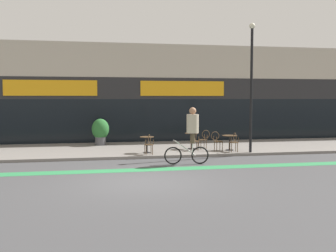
{
  "coord_description": "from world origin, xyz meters",
  "views": [
    {
      "loc": [
        -1.43,
        -11.89,
        2.58
      ],
      "look_at": [
        2.14,
        6.76,
        1.22
      ],
      "focal_mm": 42.0,
      "sensor_mm": 36.0,
      "label": 1
    }
  ],
  "objects_px": {
    "cafe_chair_2_near": "(234,141)",
    "planter_pot": "(100,131)",
    "cafe_chair_1_side": "(204,138)",
    "cafe_chair_2_side": "(217,140)",
    "bistro_table_2": "(230,140)",
    "cyclist_0": "(191,131)",
    "lamp_post": "(251,79)",
    "cafe_chair_0_near": "(149,143)",
    "cafe_chair_1_near": "(195,140)",
    "bistro_table_0": "(147,141)",
    "bistro_table_1": "(192,138)"
  },
  "relations": [
    {
      "from": "bistro_table_1",
      "to": "lamp_post",
      "type": "height_order",
      "value": "lamp_post"
    },
    {
      "from": "lamp_post",
      "to": "planter_pot",
      "type": "bearing_deg",
      "value": 148.37
    },
    {
      "from": "lamp_post",
      "to": "cafe_chair_1_near",
      "type": "bearing_deg",
      "value": 155.91
    },
    {
      "from": "cafe_chair_0_near",
      "to": "planter_pot",
      "type": "relative_size",
      "value": 0.65
    },
    {
      "from": "cyclist_0",
      "to": "cafe_chair_1_side",
      "type": "bearing_deg",
      "value": -108.15
    },
    {
      "from": "bistro_table_0",
      "to": "bistro_table_2",
      "type": "xyz_separation_m",
      "value": [
        3.94,
        0.15,
        -0.01
      ]
    },
    {
      "from": "cafe_chair_1_near",
      "to": "lamp_post",
      "type": "distance_m",
      "value": 3.77
    },
    {
      "from": "bistro_table_2",
      "to": "cafe_chair_2_side",
      "type": "xyz_separation_m",
      "value": [
        -0.63,
        -0.01,
        0.01
      ]
    },
    {
      "from": "cafe_chair_0_near",
      "to": "cyclist_0",
      "type": "height_order",
      "value": "cyclist_0"
    },
    {
      "from": "cafe_chair_1_side",
      "to": "cafe_chair_1_near",
      "type": "bearing_deg",
      "value": 39.47
    },
    {
      "from": "cafe_chair_0_near",
      "to": "cafe_chair_1_side",
      "type": "relative_size",
      "value": 1.0
    },
    {
      "from": "cafe_chair_2_near",
      "to": "lamp_post",
      "type": "bearing_deg",
      "value": -104.17
    },
    {
      "from": "cafe_chair_1_side",
      "to": "cyclist_0",
      "type": "height_order",
      "value": "cyclist_0"
    },
    {
      "from": "cafe_chair_2_near",
      "to": "planter_pot",
      "type": "height_order",
      "value": "planter_pot"
    },
    {
      "from": "cafe_chair_0_near",
      "to": "lamp_post",
      "type": "height_order",
      "value": "lamp_post"
    },
    {
      "from": "cafe_chair_0_near",
      "to": "lamp_post",
      "type": "distance_m",
      "value": 5.4
    },
    {
      "from": "cafe_chair_0_near",
      "to": "cafe_chair_2_near",
      "type": "distance_m",
      "value": 3.94
    },
    {
      "from": "lamp_post",
      "to": "cafe_chair_0_near",
      "type": "bearing_deg",
      "value": 179.13
    },
    {
      "from": "cafe_chair_2_near",
      "to": "lamp_post",
      "type": "distance_m",
      "value": 2.88
    },
    {
      "from": "bistro_table_2",
      "to": "cafe_chair_1_side",
      "type": "bearing_deg",
      "value": 140.49
    },
    {
      "from": "bistro_table_1",
      "to": "bistro_table_0",
      "type": "bearing_deg",
      "value": -157.2
    },
    {
      "from": "bistro_table_2",
      "to": "cyclist_0",
      "type": "distance_m",
      "value": 3.81
    },
    {
      "from": "bistro_table_0",
      "to": "cafe_chair_2_near",
      "type": "xyz_separation_m",
      "value": [
        3.94,
        -0.48,
        0.0
      ]
    },
    {
      "from": "cafe_chair_1_near",
      "to": "bistro_table_2",
      "type": "bearing_deg",
      "value": -94.23
    },
    {
      "from": "cafe_chair_1_side",
      "to": "cafe_chair_2_side",
      "type": "relative_size",
      "value": 1.0
    },
    {
      "from": "bistro_table_2",
      "to": "cyclist_0",
      "type": "height_order",
      "value": "cyclist_0"
    },
    {
      "from": "bistro_table_0",
      "to": "cafe_chair_1_side",
      "type": "relative_size",
      "value": 0.81
    },
    {
      "from": "cafe_chair_2_side",
      "to": "cyclist_0",
      "type": "relative_size",
      "value": 0.41
    },
    {
      "from": "cafe_chair_1_near",
      "to": "bistro_table_0",
      "type": "bearing_deg",
      "value": 101.2
    },
    {
      "from": "cafe_chair_2_side",
      "to": "cafe_chair_2_near",
      "type": "bearing_deg",
      "value": -50.13
    },
    {
      "from": "cafe_chair_1_side",
      "to": "cafe_chair_2_side",
      "type": "height_order",
      "value": "same"
    },
    {
      "from": "cafe_chair_2_side",
      "to": "cyclist_0",
      "type": "distance_m",
      "value": 3.42
    },
    {
      "from": "cafe_chair_1_side",
      "to": "cafe_chair_2_near",
      "type": "distance_m",
      "value": 1.77
    },
    {
      "from": "cafe_chair_2_near",
      "to": "lamp_post",
      "type": "xyz_separation_m",
      "value": [
        0.69,
        -0.22,
        2.78
      ]
    },
    {
      "from": "cafe_chair_1_side",
      "to": "cyclist_0",
      "type": "distance_m",
      "value": 3.95
    },
    {
      "from": "cafe_chair_1_near",
      "to": "planter_pot",
      "type": "relative_size",
      "value": 0.65
    },
    {
      "from": "bistro_table_0",
      "to": "cafe_chair_1_near",
      "type": "relative_size",
      "value": 0.81
    },
    {
      "from": "planter_pot",
      "to": "cyclist_0",
      "type": "height_order",
      "value": "cyclist_0"
    },
    {
      "from": "cafe_chair_0_near",
      "to": "cafe_chair_1_side",
      "type": "bearing_deg",
      "value": -66.02
    },
    {
      "from": "cafe_chair_2_near",
      "to": "cyclist_0",
      "type": "xyz_separation_m",
      "value": [
        -2.55,
        -2.12,
        0.68
      ]
    },
    {
      "from": "bistro_table_0",
      "to": "cafe_chair_1_near",
      "type": "xyz_separation_m",
      "value": [
        2.31,
        0.35,
        0.0
      ]
    },
    {
      "from": "bistro_table_1",
      "to": "cafe_chair_1_side",
      "type": "xyz_separation_m",
      "value": [
        0.63,
        0.01,
        -0.03
      ]
    },
    {
      "from": "cafe_chair_0_near",
      "to": "bistro_table_0",
      "type": "bearing_deg",
      "value": -4.15
    },
    {
      "from": "bistro_table_1",
      "to": "cyclist_0",
      "type": "xyz_separation_m",
      "value": [
        -0.92,
        -3.57,
        0.65
      ]
    },
    {
      "from": "cafe_chair_1_side",
      "to": "cafe_chair_0_near",
      "type": "bearing_deg",
      "value": 22.98
    },
    {
      "from": "planter_pot",
      "to": "cafe_chair_2_near",
      "type": "bearing_deg",
      "value": -33.08
    },
    {
      "from": "bistro_table_0",
      "to": "lamp_post",
      "type": "bearing_deg",
      "value": -8.54
    },
    {
      "from": "bistro_table_2",
      "to": "cafe_chair_1_side",
      "type": "xyz_separation_m",
      "value": [
        -1.01,
        0.83,
        0.01
      ]
    },
    {
      "from": "cafe_chair_2_near",
      "to": "cafe_chair_2_side",
      "type": "xyz_separation_m",
      "value": [
        -0.62,
        0.62,
        0.0
      ]
    },
    {
      "from": "cafe_chair_2_near",
      "to": "cafe_chair_2_side",
      "type": "relative_size",
      "value": 1.0
    }
  ]
}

